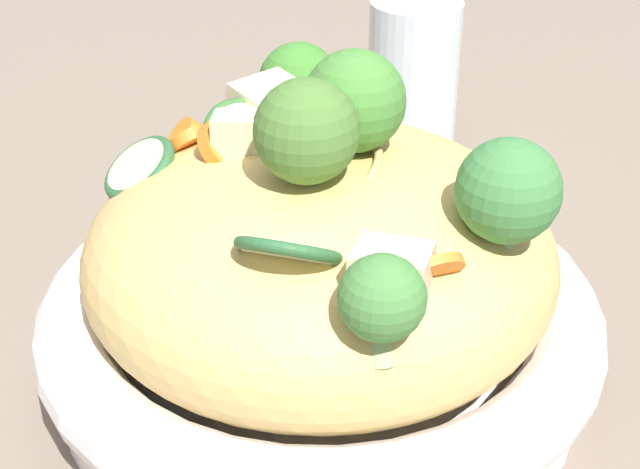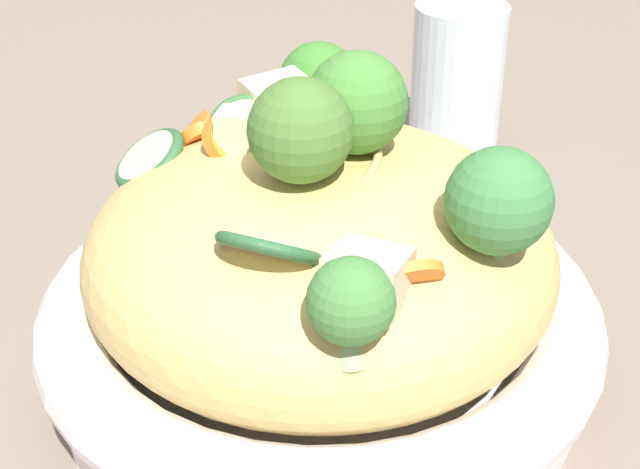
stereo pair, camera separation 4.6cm
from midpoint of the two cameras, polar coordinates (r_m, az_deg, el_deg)
ground_plane at (r=0.51m, az=2.61°, el=-8.43°), size 3.00×3.00×0.00m
serving_bowl at (r=0.49m, az=2.69°, el=-5.69°), size 0.29×0.29×0.06m
noodle_heap at (r=0.47m, az=2.82°, el=-1.21°), size 0.23×0.23×0.11m
broccoli_florets at (r=0.43m, az=5.69°, el=5.41°), size 0.15×0.24×0.09m
carrot_coins at (r=0.46m, az=-1.41°, el=4.20°), size 0.14×0.17×0.04m
zucchini_slices at (r=0.45m, az=-1.78°, el=4.16°), size 0.12×0.15×0.05m
chicken_chunks at (r=0.45m, az=1.48°, el=5.04°), size 0.09×0.18×0.05m
drinking_glass at (r=0.72m, az=10.03°, el=8.92°), size 0.07×0.07×0.12m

